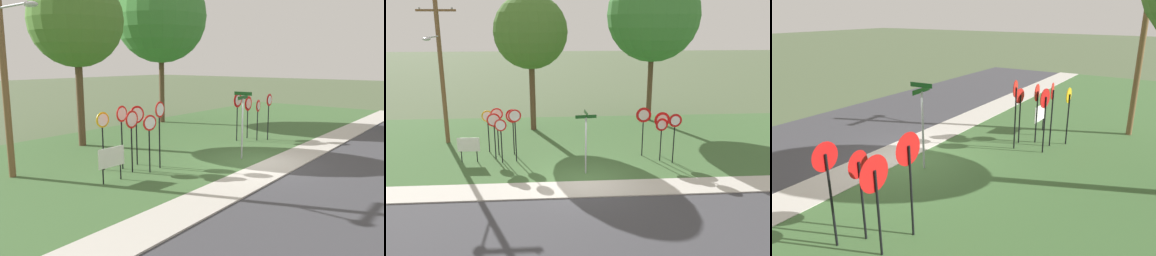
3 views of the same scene
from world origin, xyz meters
TOP-DOWN VIEW (x-y plane):
  - ground_plane at (0.00, 0.00)m, footprint 160.00×160.00m
  - road_asphalt at (0.00, -4.80)m, footprint 44.00×6.40m
  - sidewalk_strip at (0.00, -0.80)m, footprint 44.00×1.60m
  - grass_median at (0.00, 6.00)m, footprint 44.00×12.00m
  - stop_sign_near_left at (-4.15, 3.81)m, footprint 0.63×0.14m
  - stop_sign_near_right at (-4.22, 3.17)m, footprint 0.68×0.12m
  - stop_sign_far_left at (-3.14, 2.73)m, footprint 0.63×0.14m
  - stop_sign_far_center at (-3.35, 3.82)m, footprint 0.72×0.12m
  - stop_sign_far_right at (-4.71, 4.28)m, footprint 0.61×0.09m
  - stop_sign_center_tall at (-3.83, 2.62)m, footprint 0.60×0.13m
  - yield_sign_near_left at (4.07, 2.29)m, footprint 0.65×0.13m
  - yield_sign_near_right at (4.30, 3.02)m, footprint 0.82×0.11m
  - yield_sign_far_left at (4.61, 1.92)m, footprint 0.66×0.10m
  - yield_sign_far_right at (3.35, 3.12)m, footprint 0.78×0.10m
  - street_name_post at (0.18, 0.95)m, footprint 0.96×0.81m
  - utility_pole at (-7.38, 6.08)m, footprint 2.10×2.49m
  - notice_board at (-5.49, 2.88)m, footprint 1.10×0.08m
  - oak_tree_left at (-2.51, 8.74)m, footprint 4.56×4.56m
  - oak_tree_right at (5.61, 10.69)m, footprint 6.24×6.24m

SIDE VIEW (x-z plane):
  - ground_plane at x=0.00m, z-range 0.00..0.00m
  - road_asphalt at x=0.00m, z-range 0.00..0.01m
  - grass_median at x=0.00m, z-range 0.00..0.04m
  - sidewalk_strip at x=0.00m, z-range 0.00..0.06m
  - notice_board at x=-5.49m, z-range 0.25..1.50m
  - stop_sign_center_tall at x=-3.83m, z-range 0.51..2.76m
  - yield_sign_near_left at x=4.07m, z-range 0.57..2.78m
  - stop_sign_far_right at x=-4.71m, z-range 0.53..2.83m
  - stop_sign_near_right at x=-4.22m, z-range 0.58..2.98m
  - street_name_post at x=0.18m, z-range 0.32..3.26m
  - yield_sign_near_right at x=4.30m, z-range 0.62..2.97m
  - stop_sign_far_center at x=-3.35m, z-range 0.60..3.05m
  - stop_sign_near_left at x=-4.15m, z-range 0.59..3.12m
  - yield_sign_far_left at x=4.61m, z-range 0.64..3.16m
  - stop_sign_far_left at x=-3.14m, z-range 0.61..3.30m
  - yield_sign_far_right at x=3.35m, z-range 0.69..3.28m
  - utility_pole at x=-7.38m, z-range 0.39..8.77m
  - oak_tree_left at x=-2.51m, z-range 1.98..10.46m
  - oak_tree_right at x=5.61m, z-range 2.09..12.44m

